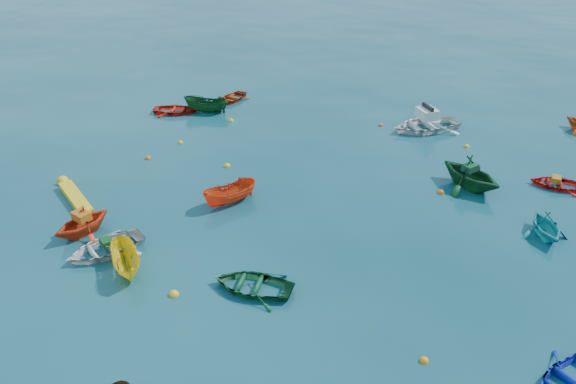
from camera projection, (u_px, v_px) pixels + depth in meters
The scene contains 28 objects.
ground at pixel (227, 251), 23.59m from camera, with size 160.00×160.00×0.00m, color #0A3949.
dinghy_white_near at pixel (106, 252), 23.49m from camera, with size 2.31×3.23×0.67m, color silver.
dinghy_orange_w at pixel (84, 233), 24.72m from camera, with size 2.28×2.64×1.39m, color red.
sampan_yellow_mid at pixel (128, 270), 22.43m from camera, with size 1.04×2.77×1.07m, color yellow.
dinghy_green_e at pixel (253, 289), 21.41m from camera, with size 2.24×3.13×0.65m, color #124F2A.
dinghy_cyan_se at pixel (544, 235), 24.57m from camera, with size 2.01×2.33×1.23m, color teal.
dinghy_red_nw at pixel (176, 113), 37.17m from camera, with size 2.10×2.94×0.61m, color red.
sampan_orange_n at pixel (231, 203), 27.01m from camera, with size 1.07×2.85×1.10m, color #EB4316.
dinghy_green_n at pixel (468, 187), 28.37m from camera, with size 2.92×3.38×1.78m, color #10471F.
dinghy_red_ne at pixel (557, 187), 28.41m from camera, with size 1.87×2.62×0.54m, color red.
dinghy_red_far at pixel (232, 100), 39.19m from camera, with size 1.95×2.72×0.56m, color #B2320E.
sampan_green_far at pixel (206, 112), 37.30m from camera, with size 1.10×2.93×1.13m, color #0F431A.
kayak_yellow at pixel (76, 201), 27.14m from camera, with size 0.63×4.21×0.43m, color yellow, non-canonical shape.
motorboat_white at pixel (425, 129), 34.76m from camera, with size 3.11×4.35×1.50m, color silver.
tarp_green_a at pixel (106, 242), 23.31m from camera, with size 0.57×0.43×0.27m, color #11461C.
tarp_orange_a at pixel (82, 216), 24.33m from camera, with size 0.75×0.56×0.36m, color #D06115.
tarp_green_b at pixel (470, 168), 27.91m from camera, with size 0.72×0.54×0.35m, color #114626.
tarp_orange_b at pixel (556, 179), 28.24m from camera, with size 0.56×0.43×0.27m, color #BF6B13.
buoy_or_a at pixel (105, 241), 24.19m from camera, with size 0.37×0.37×0.37m, color orange.
buoy_ye_a at pixel (174, 295), 21.11m from camera, with size 0.38×0.38×0.38m, color yellow.
buoy_or_b at pixel (424, 361), 18.24m from camera, with size 0.31×0.31×0.31m, color orange.
buoy_ye_b at pixel (231, 121), 35.91m from camera, with size 0.38×0.38×0.38m, color gold.
buoy_or_c at pixel (148, 159), 31.21m from camera, with size 0.34×0.34×0.34m, color orange.
buoy_ye_c at pixel (227, 166), 30.38m from camera, with size 0.36×0.36×0.36m, color yellow.
buoy_or_d at pixel (441, 193), 27.85m from camera, with size 0.34×0.34×0.34m, color orange.
buoy_ye_d at pixel (181, 143), 32.99m from camera, with size 0.32×0.32×0.32m, color gold.
buoy_or_e at pixel (381, 126), 35.28m from camera, with size 0.32×0.32×0.32m, color #F9570D.
buoy_ye_e at pixel (467, 147), 32.53m from camera, with size 0.33×0.33×0.33m, color yellow.
Camera 1 is at (12.13, -15.21, 13.80)m, focal length 35.00 mm.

